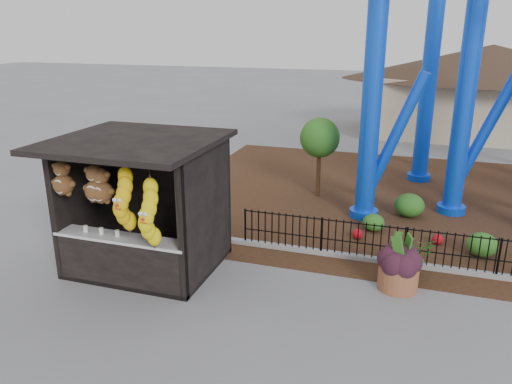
% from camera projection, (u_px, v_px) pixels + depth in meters
% --- Properties ---
extents(ground, '(120.00, 120.00, 0.00)m').
position_uv_depth(ground, '(252.00, 311.00, 9.99)').
color(ground, slate).
rests_on(ground, ground).
extents(mulch_bed, '(18.00, 12.00, 0.02)m').
position_uv_depth(mulch_bed, '(449.00, 204.00, 16.02)').
color(mulch_bed, '#331E11').
rests_on(mulch_bed, ground).
extents(curb, '(18.00, 0.18, 0.12)m').
position_uv_depth(curb, '(458.00, 271.00, 11.49)').
color(curb, gray).
rests_on(curb, ground).
extents(prize_booth, '(3.50, 3.40, 3.12)m').
position_uv_depth(prize_booth, '(139.00, 208.00, 11.20)').
color(prize_booth, black).
rests_on(prize_booth, ground).
extents(picket_fence, '(12.20, 0.06, 1.00)m').
position_uv_depth(picket_fence, '(504.00, 259.00, 11.09)').
color(picket_fence, black).
rests_on(picket_fence, ground).
extents(terracotta_planter, '(1.14, 1.14, 0.54)m').
position_uv_depth(terracotta_planter, '(398.00, 277.00, 10.78)').
color(terracotta_planter, brown).
rests_on(terracotta_planter, ground).
extents(planter_foliage, '(0.70, 0.70, 0.64)m').
position_uv_depth(planter_foliage, '(401.00, 252.00, 10.59)').
color(planter_foliage, black).
rests_on(planter_foliage, terracotta_planter).
extents(potted_plant, '(1.12, 1.06, 0.99)m').
position_uv_depth(potted_plant, '(412.00, 256.00, 11.27)').
color(potted_plant, '#265318').
rests_on(potted_plant, ground).
extents(landscaping, '(8.40, 3.08, 0.70)m').
position_uv_depth(landscaping, '(468.00, 226.00, 13.44)').
color(landscaping, '#285B1A').
rests_on(landscaping, mulch_bed).
extents(pavilion, '(15.00, 15.00, 4.80)m').
position_uv_depth(pavilion, '(489.00, 76.00, 25.29)').
color(pavilion, '#BFAD8C').
rests_on(pavilion, ground).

